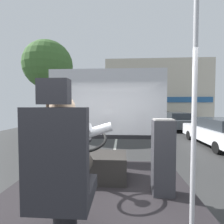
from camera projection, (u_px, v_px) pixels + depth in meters
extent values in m
cube|color=#313131|center=(117.00, 136.00, 10.69)|extent=(18.00, 44.00, 0.05)
cube|color=silver|center=(117.00, 135.00, 10.69)|extent=(0.12, 39.60, 0.00)
cube|color=black|center=(94.00, 210.00, 1.88)|extent=(2.60, 3.20, 0.06)
cylinder|color=black|center=(65.00, 221.00, 1.39)|extent=(0.20, 0.20, 0.38)
cube|color=#28282D|center=(65.00, 192.00, 1.38)|extent=(0.48, 0.48, 0.12)
cube|color=#28282D|center=(55.00, 153.00, 1.17)|extent=(0.48, 0.10, 0.66)
cube|color=#28282D|center=(54.00, 92.00, 1.15)|extent=(0.22, 0.10, 0.18)
cylinder|color=#332D28|center=(80.00, 170.00, 1.49)|extent=(0.17, 0.44, 0.17)
cylinder|color=#332D28|center=(59.00, 169.00, 1.50)|extent=(0.17, 0.44, 0.17)
cylinder|color=silver|center=(63.00, 153.00, 1.33)|extent=(0.30, 0.30, 0.56)
cube|color=#70934C|center=(69.00, 141.00, 1.49)|extent=(0.06, 0.01, 0.35)
sphere|color=beige|center=(63.00, 108.00, 1.32)|extent=(0.20, 0.20, 0.20)
cylinder|color=silver|center=(83.00, 135.00, 1.60)|extent=(0.60, 0.19, 0.25)
cylinder|color=silver|center=(64.00, 135.00, 1.61)|extent=(0.60, 0.19, 0.25)
cube|color=#282623|center=(92.00, 166.00, 2.62)|extent=(1.10, 0.56, 0.40)
cylinder|color=black|center=(87.00, 153.00, 2.25)|extent=(0.07, 0.22, 0.43)
torus|color=black|center=(86.00, 139.00, 2.16)|extent=(0.57, 0.54, 0.24)
cylinder|color=black|center=(86.00, 139.00, 2.16)|extent=(0.16, 0.16, 0.09)
cylinder|color=#B7B7BC|center=(194.00, 113.00, 1.51)|extent=(0.04, 0.04, 2.22)
cube|color=#333338|center=(163.00, 158.00, 2.14)|extent=(0.27, 0.20, 0.98)
cube|color=#9E9993|center=(163.00, 120.00, 2.12)|extent=(0.25, 0.18, 0.02)
cube|color=silver|center=(107.00, 102.00, 3.44)|extent=(2.50, 0.01, 1.40)
cube|color=black|center=(107.00, 137.00, 3.47)|extent=(2.50, 0.08, 0.08)
cylinder|color=#4C3828|center=(49.00, 109.00, 10.23)|extent=(0.35, 0.35, 3.50)
sphere|color=#3C652D|center=(48.00, 65.00, 10.11)|extent=(2.99, 2.99, 2.99)
cube|color=#BCB29E|center=(154.00, 93.00, 21.10)|extent=(12.13, 5.71, 7.25)
cube|color=#235184|center=(159.00, 100.00, 18.23)|extent=(11.64, 0.12, 0.60)
cube|color=silver|center=(221.00, 134.00, 7.92)|extent=(1.98, 4.41, 0.62)
cube|color=#282D33|center=(224.00, 124.00, 7.64)|extent=(1.62, 2.43, 0.47)
cylinder|color=black|center=(223.00, 136.00, 9.24)|extent=(0.14, 0.51, 0.51)
cylinder|color=black|center=(189.00, 135.00, 9.36)|extent=(0.14, 0.51, 0.51)
cylinder|color=black|center=(217.00, 148.00, 6.63)|extent=(0.14, 0.51, 0.51)
cube|color=#474C51|center=(176.00, 122.00, 13.54)|extent=(1.89, 4.48, 0.63)
cube|color=#282D33|center=(177.00, 116.00, 13.25)|extent=(1.55, 2.46, 0.48)
cylinder|color=black|center=(181.00, 124.00, 14.89)|extent=(0.14, 0.52, 0.52)
cylinder|color=black|center=(161.00, 124.00, 15.00)|extent=(0.14, 0.52, 0.52)
cylinder|color=black|center=(194.00, 128.00, 12.12)|extent=(0.14, 0.52, 0.52)
cylinder|color=black|center=(170.00, 128.00, 12.23)|extent=(0.14, 0.52, 0.52)
cube|color=#195633|center=(159.00, 117.00, 19.62)|extent=(1.92, 4.49, 0.58)
cube|color=#282D33|center=(159.00, 113.00, 19.33)|extent=(1.57, 2.47, 0.45)
cylinder|color=black|center=(163.00, 119.00, 20.96)|extent=(0.14, 0.48, 0.48)
cylinder|color=black|center=(149.00, 119.00, 21.07)|extent=(0.14, 0.48, 0.48)
cylinder|color=black|center=(170.00, 121.00, 18.19)|extent=(0.14, 0.48, 0.48)
cylinder|color=black|center=(153.00, 121.00, 18.30)|extent=(0.14, 0.48, 0.48)
cube|color=navy|center=(150.00, 115.00, 24.64)|extent=(1.75, 4.23, 0.58)
cube|color=#282D33|center=(150.00, 111.00, 24.36)|extent=(1.44, 2.33, 0.45)
cylinder|color=black|center=(154.00, 116.00, 25.91)|extent=(0.14, 0.48, 0.48)
cylinder|color=black|center=(143.00, 116.00, 26.01)|extent=(0.14, 0.48, 0.48)
cylinder|color=black|center=(157.00, 117.00, 23.29)|extent=(0.14, 0.48, 0.48)
cylinder|color=black|center=(146.00, 117.00, 23.39)|extent=(0.14, 0.48, 0.48)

